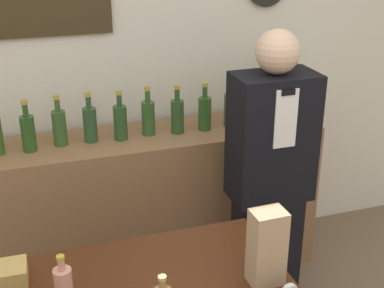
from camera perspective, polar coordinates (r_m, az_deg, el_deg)
name	(u,v)px	position (r m, az deg, el deg)	size (l,w,h in m)	color
back_wall	(115,57)	(3.22, -8.19, 9.19)	(5.20, 0.09, 2.70)	silver
back_shelf	(147,207)	(3.30, -4.79, -6.76)	(2.10, 0.45, 0.95)	#8E6642
shopkeeper	(269,186)	(2.84, 8.22, -4.46)	(0.41, 0.26, 1.64)	black
potted_plant	(290,89)	(3.32, 10.42, 5.81)	(0.29, 0.29, 0.36)	#4C3D2D
paper_bag	(267,248)	(1.93, 7.99, -10.88)	(0.12, 0.10, 0.29)	tan
gift_box	(7,274)	(2.09, -19.16, -13.01)	(0.15, 0.13, 0.07)	tan
counter_bottle_1	(63,283)	(1.94, -13.56, -14.22)	(0.06, 0.06, 0.18)	tan
shelf_bottle_2	(28,132)	(2.97, -17.09, 1.23)	(0.08, 0.08, 0.29)	#284F1F
shelf_bottle_3	(59,127)	(3.00, -13.96, 1.82)	(0.08, 0.08, 0.29)	#335427
shelf_bottle_4	(90,123)	(3.01, -10.82, 2.18)	(0.08, 0.08, 0.29)	#2A4A2A
shelf_bottle_5	(120,121)	(3.02, -7.65, 2.42)	(0.08, 0.08, 0.29)	#284A25
shelf_bottle_6	(148,117)	(3.07, -4.70, 2.93)	(0.08, 0.08, 0.29)	#2D5425
shelf_bottle_7	(177,115)	(3.09, -1.57, 3.10)	(0.08, 0.08, 0.29)	#2A4A25
shelf_bottle_8	(205,112)	(3.13, 1.36, 3.41)	(0.08, 0.08, 0.29)	#29501F
shelf_bottle_9	(230,109)	(3.20, 4.09, 3.80)	(0.08, 0.08, 0.29)	#325228
shelf_bottle_10	(256,106)	(3.25, 6.89, 4.02)	(0.08, 0.08, 0.29)	#2F561D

